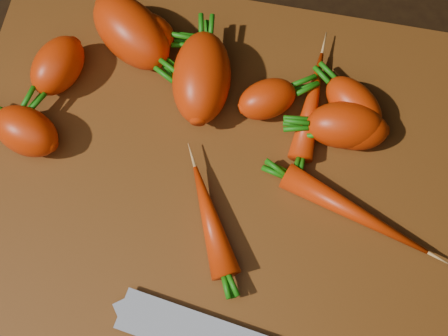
# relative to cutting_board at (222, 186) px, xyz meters

# --- Properties ---
(ground) EXTENTS (2.00, 2.00, 0.01)m
(ground) POSITION_rel_cutting_board_xyz_m (0.00, 0.00, -0.01)
(ground) COLOR black
(cutting_board) EXTENTS (0.50, 0.40, 0.01)m
(cutting_board) POSITION_rel_cutting_board_xyz_m (0.00, 0.00, 0.00)
(cutting_board) COLOR brown
(cutting_board) RESTS_ON ground
(carrot_0) EXTENTS (0.07, 0.05, 0.05)m
(carrot_0) POSITION_rel_cutting_board_xyz_m (-0.11, 0.13, 0.03)
(carrot_0) COLOR #EB380A
(carrot_0) RESTS_ON cutting_board
(carrot_1) EXTENTS (0.07, 0.06, 0.04)m
(carrot_1) POSITION_rel_cutting_board_xyz_m (-0.18, 0.01, 0.03)
(carrot_1) COLOR #EB380A
(carrot_1) RESTS_ON cutting_board
(carrot_2) EXTENTS (0.11, 0.10, 0.05)m
(carrot_2) POSITION_rel_cutting_board_xyz_m (-0.11, 0.13, 0.03)
(carrot_2) COLOR #EB380A
(carrot_2) RESTS_ON cutting_board
(carrot_3) EXTENTS (0.07, 0.10, 0.05)m
(carrot_3) POSITION_rel_cutting_board_xyz_m (-0.04, 0.09, 0.03)
(carrot_3) COLOR #EB380A
(carrot_3) RESTS_ON cutting_board
(carrot_4) EXTENTS (0.08, 0.05, 0.04)m
(carrot_4) POSITION_rel_cutting_board_xyz_m (0.10, 0.07, 0.03)
(carrot_4) COLOR #EB380A
(carrot_4) RESTS_ON cutting_board
(carrot_5) EXTENTS (0.07, 0.06, 0.04)m
(carrot_5) POSITION_rel_cutting_board_xyz_m (0.03, 0.08, 0.02)
(carrot_5) COLOR #EB380A
(carrot_5) RESTS_ON cutting_board
(carrot_6) EXTENTS (0.07, 0.07, 0.04)m
(carrot_6) POSITION_rel_cutting_board_xyz_m (0.11, 0.09, 0.02)
(carrot_6) COLOR #EB380A
(carrot_6) RESTS_ON cutting_board
(carrot_7) EXTENTS (0.03, 0.11, 0.02)m
(carrot_7) POSITION_rel_cutting_board_xyz_m (0.07, 0.09, 0.02)
(carrot_7) COLOR #EB380A
(carrot_7) RESTS_ON cutting_board
(carrot_8) EXTENTS (0.14, 0.07, 0.02)m
(carrot_8) POSITION_rel_cutting_board_xyz_m (0.12, -0.01, 0.02)
(carrot_8) COLOR #EB380A
(carrot_8) RESTS_ON cutting_board
(carrot_9) EXTENTS (0.07, 0.10, 0.03)m
(carrot_9) POSITION_rel_cutting_board_xyz_m (-0.00, -0.04, 0.02)
(carrot_9) COLOR #EB380A
(carrot_9) RESTS_ON cutting_board
(carrot_10) EXTENTS (0.06, 0.07, 0.04)m
(carrot_10) POSITION_rel_cutting_board_xyz_m (-0.17, 0.08, 0.03)
(carrot_10) COLOR #EB380A
(carrot_10) RESTS_ON cutting_board
(carrot_11) EXTENTS (0.06, 0.05, 0.04)m
(carrot_11) POSITION_rel_cutting_board_xyz_m (0.11, 0.07, 0.02)
(carrot_11) COLOR #EB380A
(carrot_11) RESTS_ON cutting_board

